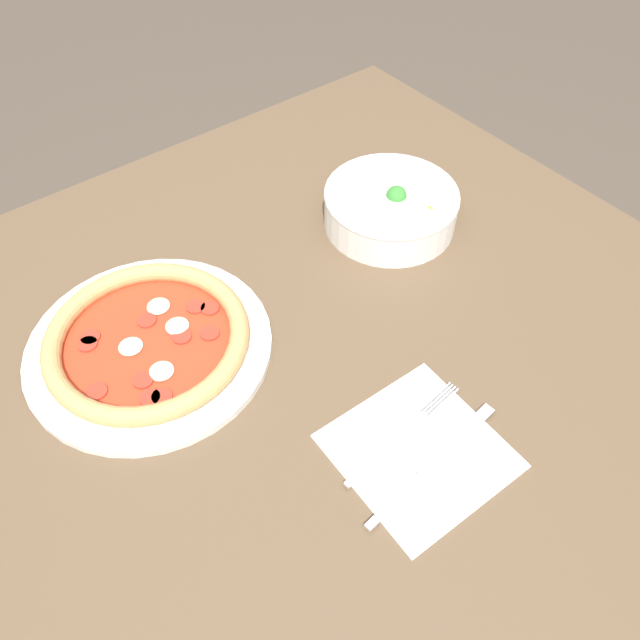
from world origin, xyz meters
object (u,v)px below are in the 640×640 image
(fork, at_px, (402,434))
(pizza, at_px, (148,341))
(knife, at_px, (427,469))
(bowl, at_px, (391,206))

(fork, bearing_deg, pizza, 113.84)
(pizza, bearing_deg, knife, 25.11)
(pizza, height_order, bowl, bowl)
(bowl, distance_m, knife, 0.44)
(pizza, xyz_separation_m, bowl, (0.00, 0.43, 0.02))
(pizza, bearing_deg, fork, 29.77)
(fork, distance_m, knife, 0.05)
(bowl, bearing_deg, knife, -36.33)
(fork, xyz_separation_m, knife, (0.05, -0.01, -0.00))
(knife, bearing_deg, bowl, 47.74)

